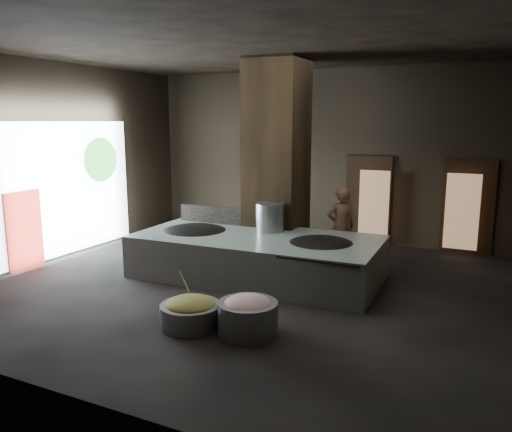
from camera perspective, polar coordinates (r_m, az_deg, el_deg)
The scene contains 27 objects.
floor at distance 9.84m, azimuth -0.53°, elevation -8.21°, with size 10.00×9.00×0.10m, color black.
ceiling at distance 9.41m, azimuth -0.58°, elevation 19.31°, with size 10.00×9.00×0.10m, color black.
back_wall at distance 13.57m, azimuth 8.00°, elevation 6.85°, with size 10.00×0.10×4.50m, color black.
front_wall at distance 5.67m, azimuth -21.27°, elevation 0.89°, with size 10.00×0.10×4.50m, color black.
left_wall at distance 12.43m, azimuth -22.07°, elevation 5.82°, with size 0.10×9.00×4.50m, color black.
pillar at distance 11.20m, azimuth 2.37°, elevation 6.14°, with size 1.20×1.20×4.50m, color black.
hearth_platform at distance 10.25m, azimuth 0.09°, elevation -4.63°, with size 4.93×2.36×0.86m, color #A6B8AA.
platform_cap at distance 10.16m, azimuth 0.09°, elevation -2.53°, with size 4.83×2.32×0.03m, color black.
wok_left at distance 10.82m, azimuth -6.97°, elevation -2.14°, with size 1.56×1.56×0.43m, color black.
wok_left_rim at distance 10.80m, azimuth -6.98°, elevation -1.78°, with size 1.59×1.59×0.05m, color black.
wok_right at distance 9.73m, azimuth 7.43°, elevation -3.61°, with size 1.45×1.45×0.41m, color black.
wok_right_rim at distance 9.71m, azimuth 7.44°, elevation -3.21°, with size 1.48×1.48×0.05m, color black.
stock_pot at distance 10.56m, azimuth 1.62°, elevation -0.27°, with size 0.60×0.60×0.64m, color #9EA2A6.
splash_guard at distance 11.43m, azimuth -4.85°, elevation 0.03°, with size 1.72×0.06×0.43m, color black.
cook at distance 11.12m, azimuth 9.65°, elevation -1.22°, with size 0.64×0.41×1.74m, color brown.
veg_basin at distance 8.00m, azimuth -7.46°, elevation -11.15°, with size 0.95×0.95×0.35m, color slate.
veg_fill at distance 7.94m, azimuth -7.49°, elevation -9.98°, with size 0.78×0.78×0.24m, color olive.
ladle at distance 8.07m, azimuth -7.85°, elevation -8.14°, with size 0.03×0.03×0.75m, color #9EA2A6.
meat_basin at distance 7.64m, azimuth -0.93°, elevation -11.56°, with size 0.90×0.90×0.50m, color slate.
meat_fill at distance 7.57m, azimuth -0.94°, elevation -10.15°, with size 0.75×0.75×0.29m, color tan.
doorway_near at distance 13.29m, azimuth 12.68°, elevation 1.62°, with size 1.18×0.08×2.38m, color black.
doorway_near_glow at distance 13.04m, azimuth 13.31°, elevation 1.20°, with size 0.75×0.04×1.78m, color #8C6647.
doorway_far at distance 12.98m, azimuth 23.04°, elevation 0.80°, with size 1.18×0.08×2.38m, color black.
doorway_far_glow at distance 12.74m, azimuth 22.48°, elevation 0.45°, with size 0.76×0.04×1.81m, color #8C6647.
left_opening at distance 12.55m, azimuth -20.88°, elevation 2.96°, with size 0.04×4.20×3.10m, color white.
pavilion_sliver at distance 11.77m, azimuth -24.96°, elevation -1.53°, with size 0.05×0.90×1.70m, color maroon.
tree_silhouette at distance 13.20m, azimuth -17.30°, elevation 6.15°, with size 0.28×1.10×1.10m, color #194714.
Camera 1 is at (4.10, -8.36, 3.15)m, focal length 35.00 mm.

